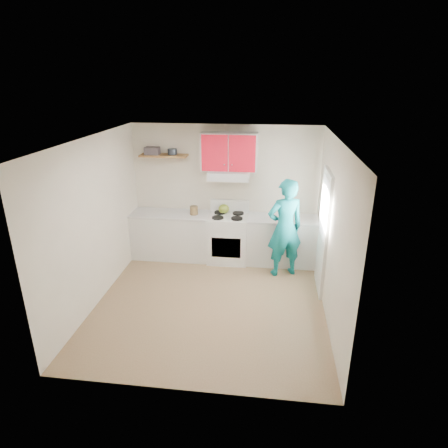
# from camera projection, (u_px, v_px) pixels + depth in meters

# --- Properties ---
(floor) EXTENTS (3.80, 3.80, 0.00)m
(floor) POSITION_uv_depth(u_px,v_px,m) (211.00, 302.00, 6.24)
(floor) COLOR brown
(floor) RESTS_ON ground
(ceiling) EXTENTS (3.60, 3.80, 0.04)m
(ceiling) POSITION_uv_depth(u_px,v_px,m) (208.00, 140.00, 5.31)
(ceiling) COLOR white
(ceiling) RESTS_ON floor
(back_wall) EXTENTS (3.60, 0.04, 2.60)m
(back_wall) POSITION_uv_depth(u_px,v_px,m) (225.00, 192.00, 7.53)
(back_wall) COLOR beige
(back_wall) RESTS_ON floor
(front_wall) EXTENTS (3.60, 0.04, 2.60)m
(front_wall) POSITION_uv_depth(u_px,v_px,m) (180.00, 293.00, 4.01)
(front_wall) COLOR beige
(front_wall) RESTS_ON floor
(left_wall) EXTENTS (0.04, 3.80, 2.60)m
(left_wall) POSITION_uv_depth(u_px,v_px,m) (95.00, 222.00, 5.98)
(left_wall) COLOR beige
(left_wall) RESTS_ON floor
(right_wall) EXTENTS (0.04, 3.80, 2.60)m
(right_wall) POSITION_uv_depth(u_px,v_px,m) (332.00, 233.00, 5.56)
(right_wall) COLOR beige
(right_wall) RESTS_ON floor
(door) EXTENTS (0.05, 0.85, 2.05)m
(door) POSITION_uv_depth(u_px,v_px,m) (323.00, 232.00, 6.31)
(door) COLOR white
(door) RESTS_ON floor
(door_glass) EXTENTS (0.01, 0.55, 0.95)m
(door_glass) POSITION_uv_depth(u_px,v_px,m) (324.00, 208.00, 6.16)
(door_glass) COLOR white
(door_glass) RESTS_ON door
(counter_left) EXTENTS (1.52, 0.60, 0.90)m
(counter_left) POSITION_uv_depth(u_px,v_px,m) (172.00, 235.00, 7.68)
(counter_left) COLOR silver
(counter_left) RESTS_ON floor
(counter_right) EXTENTS (1.32, 0.60, 0.90)m
(counter_right) POSITION_uv_depth(u_px,v_px,m) (282.00, 241.00, 7.42)
(counter_right) COLOR silver
(counter_right) RESTS_ON floor
(stove) EXTENTS (0.76, 0.65, 0.92)m
(stove) POSITION_uv_depth(u_px,v_px,m) (228.00, 238.00, 7.52)
(stove) COLOR white
(stove) RESTS_ON floor
(range_hood) EXTENTS (0.76, 0.44, 0.15)m
(range_hood) POSITION_uv_depth(u_px,v_px,m) (229.00, 175.00, 7.18)
(range_hood) COLOR silver
(range_hood) RESTS_ON back_wall
(upper_cabinets) EXTENTS (1.02, 0.33, 0.70)m
(upper_cabinets) POSITION_uv_depth(u_px,v_px,m) (229.00, 152.00, 7.08)
(upper_cabinets) COLOR red
(upper_cabinets) RESTS_ON back_wall
(shelf) EXTENTS (0.90, 0.30, 0.04)m
(shelf) POSITION_uv_depth(u_px,v_px,m) (164.00, 155.00, 7.27)
(shelf) COLOR brown
(shelf) RESTS_ON back_wall
(books) EXTENTS (0.27, 0.20, 0.14)m
(books) POSITION_uv_depth(u_px,v_px,m) (152.00, 151.00, 7.25)
(books) COLOR #453C42
(books) RESTS_ON shelf
(tin) EXTENTS (0.21, 0.21, 0.11)m
(tin) POSITION_uv_depth(u_px,v_px,m) (172.00, 152.00, 7.25)
(tin) COLOR #333D4C
(tin) RESTS_ON shelf
(kettle) EXTENTS (0.27, 0.27, 0.18)m
(kettle) POSITION_uv_depth(u_px,v_px,m) (224.00, 209.00, 7.49)
(kettle) COLOR olive
(kettle) RESTS_ON stove
(crock) EXTENTS (0.18, 0.18, 0.19)m
(crock) POSITION_uv_depth(u_px,v_px,m) (194.00, 211.00, 7.42)
(crock) COLOR brown
(crock) RESTS_ON counter_left
(cutting_board) EXTENTS (0.34, 0.26, 0.02)m
(cutting_board) POSITION_uv_depth(u_px,v_px,m) (267.00, 219.00, 7.26)
(cutting_board) COLOR olive
(cutting_board) RESTS_ON counter_right
(silicone_mat) EXTENTS (0.35, 0.30, 0.01)m
(silicone_mat) POSITION_uv_depth(u_px,v_px,m) (294.00, 219.00, 7.27)
(silicone_mat) COLOR red
(silicone_mat) RESTS_ON counter_right
(person) EXTENTS (0.77, 0.64, 1.80)m
(person) POSITION_uv_depth(u_px,v_px,m) (285.00, 228.00, 6.82)
(person) COLOR #0E7A81
(person) RESTS_ON floor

